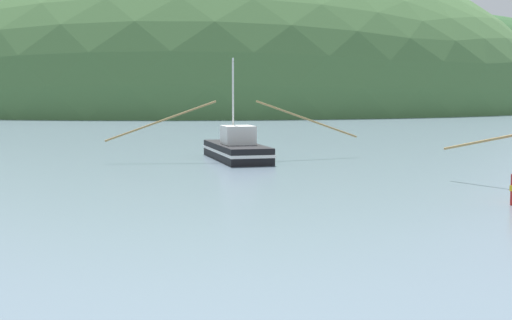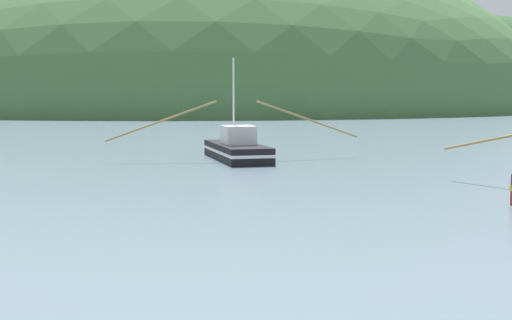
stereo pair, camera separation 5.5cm
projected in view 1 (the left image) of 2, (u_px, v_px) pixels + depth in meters
The scene contains 3 objects.
hill_far_right at pixel (456, 103), 281.11m from camera, with size 125.33×100.27×70.09m, color #2D562D.
hill_far_center at pixel (226, 110), 165.15m from camera, with size 154.25×123.40×72.70m, color #47703D.
fishing_boat_black at pixel (237, 149), 42.66m from camera, with size 15.72×8.50×6.21m.
Camera 1 is at (1.08, 3.41, 4.10)m, focal length 49.20 mm.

